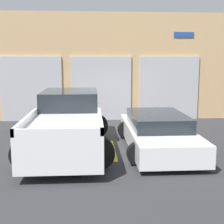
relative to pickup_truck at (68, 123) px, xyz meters
name	(u,v)px	position (x,y,z in m)	size (l,w,h in m)	color
ground_plane	(109,135)	(1.37, 1.68, -0.81)	(28.00, 28.00, 0.00)	#2D2D30
shophouse_building	(105,68)	(1.36, 4.96, 1.55)	(12.82, 0.68, 4.82)	tan
pickup_truck	(68,123)	(0.00, 0.00, 0.00)	(2.60, 5.30, 1.69)	white
sedan_white	(158,132)	(2.74, -0.26, -0.28)	(2.22, 4.53, 1.11)	white
parking_stripe_far_left	(22,152)	(-1.37, -0.29, -0.81)	(0.12, 2.20, 0.01)	gold
parking_stripe_left	(113,150)	(1.37, -0.29, -0.81)	(0.12, 2.20, 0.01)	gold
parking_stripe_centre	(201,148)	(4.11, -0.29, -0.81)	(0.12, 2.20, 0.01)	gold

